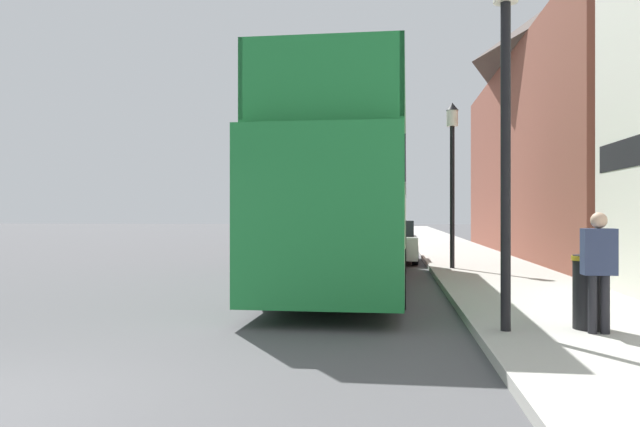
{
  "coord_description": "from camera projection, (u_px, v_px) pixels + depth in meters",
  "views": [
    {
      "loc": [
        3.87,
        -4.66,
        1.68
      ],
      "look_at": [
        2.14,
        10.48,
        1.68
      ],
      "focal_mm": 35.0,
      "sensor_mm": 36.0,
      "label": 1
    }
  ],
  "objects": [
    {
      "name": "ground_plane",
      "position": [
        297.0,
        254.0,
        25.93
      ],
      "size": [
        144.0,
        144.0,
        0.0
      ],
      "primitive_type": "plane",
      "color": "#4C4C4F"
    },
    {
      "name": "litter_bin",
      "position": [
        590.0,
        290.0,
        8.27
      ],
      "size": [
        0.48,
        0.48,
        0.98
      ],
      "color": "black",
      "rests_on": "sidewalk"
    },
    {
      "name": "lamp_post_second",
      "position": [
        452.0,
        154.0,
        17.53
      ],
      "size": [
        0.35,
        0.35,
        4.66
      ],
      "color": "black",
      "rests_on": "sidewalk"
    },
    {
      "name": "brick_terrace_rear",
      "position": [
        585.0,
        118.0,
        23.76
      ],
      "size": [
        6.0,
        20.37,
        10.63
      ],
      "color": "brown",
      "rests_on": "ground_plane"
    },
    {
      "name": "sidewalk",
      "position": [
        468.0,
        258.0,
        22.21
      ],
      "size": [
        3.26,
        108.0,
        0.14
      ],
      "color": "#ADAAA3",
      "rests_on": "ground_plane"
    },
    {
      "name": "parked_car_ahead_of_bus",
      "position": [
        390.0,
        243.0,
        21.46
      ],
      "size": [
        1.88,
        3.96,
        1.43
      ],
      "rotation": [
        0.0,
        0.0,
        -0.01
      ],
      "color": "silver",
      "rests_on": "ground_plane"
    },
    {
      "name": "pedestrian_second",
      "position": [
        599.0,
        261.0,
        7.95
      ],
      "size": [
        0.41,
        0.22,
        1.55
      ],
      "color": "#232328",
      "rests_on": "sidewalk"
    },
    {
      "name": "lamp_post_nearest",
      "position": [
        506.0,
        71.0,
        8.15
      ],
      "size": [
        0.35,
        0.35,
        4.97
      ],
      "color": "black",
      "rests_on": "sidewalk"
    },
    {
      "name": "tour_bus",
      "position": [
        351.0,
        202.0,
        14.3
      ],
      "size": [
        2.77,
        10.94,
        4.33
      ],
      "rotation": [
        0.0,
        0.0,
        -0.03
      ],
      "color": "#1E7A38",
      "rests_on": "ground_plane"
    }
  ]
}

